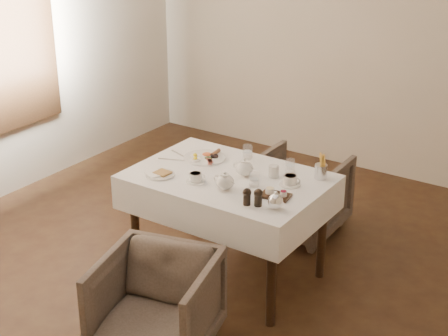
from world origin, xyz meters
TOP-DOWN VIEW (x-y plane):
  - table at (0.09, 0.20)m, footprint 1.28×0.88m
  - armchair_near at (0.20, -0.71)m, footprint 0.79×0.80m
  - armchair_far at (0.17, 1.06)m, footprint 0.67×0.69m
  - breakfast_plate at (-0.22, 0.36)m, footprint 0.29×0.29m
  - side_plate at (-0.30, -0.05)m, footprint 0.21×0.19m
  - teapot_centre at (0.17, 0.26)m, footprint 0.16×0.13m
  - teapot_front at (0.19, 0.00)m, footprint 0.16×0.12m
  - creamer at (0.34, 0.35)m, footprint 0.09×0.09m
  - teacup_near at (-0.04, -0.00)m, footprint 0.12×0.12m
  - teacup_far at (0.49, 0.30)m, footprint 0.14×0.14m
  - glass_left at (0.03, 0.53)m, footprint 0.07×0.07m
  - glass_mid at (0.31, 0.15)m, footprint 0.09×0.09m
  - glass_right at (0.39, 0.48)m, footprint 0.08×0.08m
  - condiment_board at (0.50, 0.09)m, footprint 0.20×0.14m
  - pepper_mill_left at (0.42, -0.10)m, footprint 0.07×0.07m
  - pepper_mill_right at (0.48, -0.07)m, footprint 0.07×0.07m
  - silver_pot at (0.59, -0.05)m, footprint 0.12×0.11m
  - fries_cup at (0.61, 0.50)m, footprint 0.08×0.08m
  - cutlery_fork at (-0.42, 0.32)m, footprint 0.17×0.07m
  - cutlery_knife at (-0.40, 0.21)m, footprint 0.18×0.09m

SIDE VIEW (x-z plane):
  - armchair_near at x=0.20m, z-range 0.00..0.60m
  - armchair_far at x=0.17m, z-range 0.00..0.61m
  - table at x=0.09m, z-range 0.26..1.02m
  - cutlery_fork at x=-0.42m, z-range 0.76..0.76m
  - cutlery_knife at x=-0.40m, z-range 0.76..0.76m
  - side_plate at x=-0.30m, z-range 0.75..0.78m
  - breakfast_plate at x=-0.22m, z-range 0.75..0.78m
  - condiment_board at x=0.50m, z-range 0.75..0.79m
  - teacup_near at x=-0.04m, z-range 0.75..0.81m
  - teacup_far at x=0.49m, z-range 0.75..0.82m
  - creamer at x=0.34m, z-range 0.76..0.84m
  - glass_right at x=0.39m, z-range 0.76..0.84m
  - glass_mid at x=0.31m, z-range 0.76..0.85m
  - glass_left at x=0.03m, z-range 0.76..0.85m
  - pepper_mill_left at x=0.42m, z-range 0.76..0.86m
  - pepper_mill_right at x=0.48m, z-range 0.76..0.87m
  - silver_pot at x=0.59m, z-range 0.76..0.87m
  - teapot_centre at x=0.17m, z-range 0.76..0.88m
  - teapot_front at x=0.19m, z-range 0.76..0.88m
  - fries_cup at x=0.61m, z-range 0.74..0.92m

